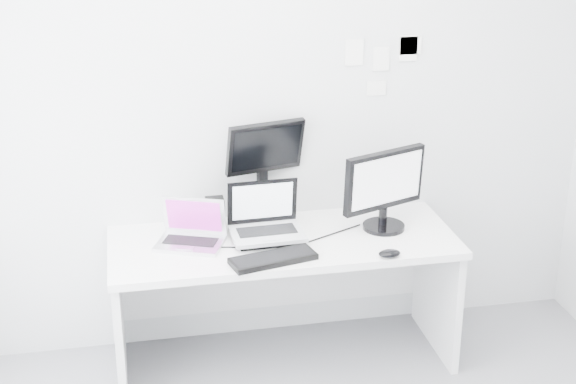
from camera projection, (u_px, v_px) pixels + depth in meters
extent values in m
plane|color=silver|center=(271.00, 106.00, 4.50)|extent=(3.60, 0.00, 3.60)
cube|color=white|center=(284.00, 301.00, 4.54)|extent=(1.80, 0.70, 0.73)
cube|color=#B0B0B5|center=(189.00, 224.00, 4.29)|extent=(0.40, 0.35, 0.25)
cube|color=black|center=(215.00, 215.00, 4.46)|extent=(0.12, 0.12, 0.19)
cube|color=silver|center=(267.00, 214.00, 4.33)|extent=(0.38, 0.30, 0.31)
cube|color=black|center=(264.00, 169.00, 4.56)|extent=(0.45, 0.25, 0.58)
cube|color=black|center=(385.00, 189.00, 4.46)|extent=(0.54, 0.39, 0.45)
cube|color=black|center=(273.00, 259.00, 4.16)|extent=(0.45, 0.25, 0.03)
ellipsoid|color=black|center=(390.00, 253.00, 4.20)|extent=(0.12, 0.08, 0.04)
cube|color=white|center=(354.00, 52.00, 4.48)|extent=(0.10, 0.00, 0.14)
cube|color=white|center=(381.00, 59.00, 4.52)|extent=(0.09, 0.00, 0.13)
cube|color=white|center=(408.00, 48.00, 4.53)|extent=(0.10, 0.00, 0.14)
cube|color=white|center=(376.00, 88.00, 4.58)|extent=(0.11, 0.00, 0.08)
cube|color=white|center=(411.00, 46.00, 4.53)|extent=(0.12, 0.00, 0.10)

